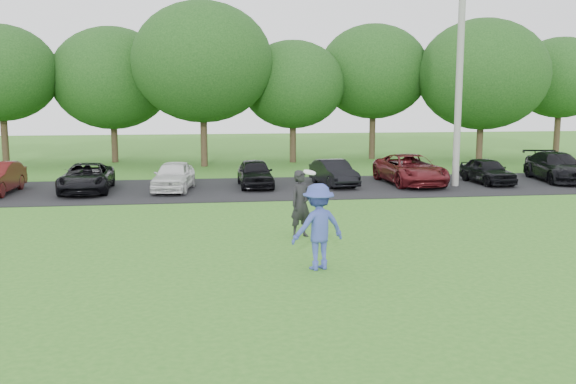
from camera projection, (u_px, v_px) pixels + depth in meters
name	position (u px, v px, depth m)	size (l,w,h in m)	color
ground	(311.00, 278.00, 13.48)	(100.00, 100.00, 0.00)	#307020
parking_lot	(256.00, 188.00, 26.21)	(32.00, 6.50, 0.03)	black
utility_pole	(460.00, 62.00, 26.07)	(0.28, 0.28, 10.23)	gray
frisbee_player	(318.00, 227.00, 14.04)	(1.38, 1.04, 2.23)	#3A49A5
camera_bystander	(301.00, 204.00, 17.22)	(0.79, 0.70, 1.82)	black
parked_cars	(288.00, 173.00, 26.38)	(28.45, 4.73, 1.26)	black
tree_row	(267.00, 74.00, 35.23)	(42.39, 9.85, 8.64)	#38281C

